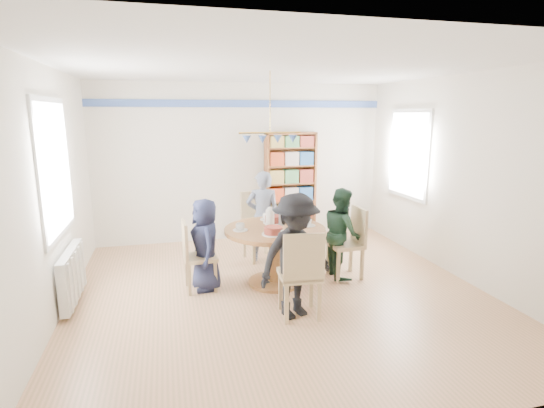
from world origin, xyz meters
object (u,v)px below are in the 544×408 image
object	(u,v)px
person_near	(295,256)
radiator	(72,275)
chair_right	(351,239)
dining_table	(275,242)
person_left	(205,245)
chair_near	(301,271)
bookshelf	(290,187)
person_far	(263,216)
person_right	(342,233)
chair_far	(258,222)
chair_left	(194,253)

from	to	relation	value
person_near	radiator	bearing A→B (deg)	140.56
person_near	chair_right	bearing A→B (deg)	22.16
dining_table	person_left	world-z (taller)	person_left
dining_table	person_left	xyz separation A→B (m)	(-0.89, 0.05, 0.03)
chair_near	person_near	world-z (taller)	person_near
person_near	bookshelf	size ratio (longest dim) A/B	0.73
person_left	chair_near	bearing A→B (deg)	32.73
person_left	bookshelf	bearing A→B (deg)	131.52
person_far	person_near	world-z (taller)	person_far
person_right	person_far	world-z (taller)	person_far
chair_near	dining_table	bearing A→B (deg)	91.49
bookshelf	chair_right	bearing A→B (deg)	-82.77
chair_right	person_far	xyz separation A→B (m)	(-1.01, 0.91, 0.16)
chair_far	person_right	bearing A→B (deg)	-47.18
dining_table	person_left	size ratio (longest dim) A/B	1.11
person_near	chair_far	bearing A→B (deg)	70.82
chair_near	person_left	size ratio (longest dim) A/B	0.85
chair_right	bookshelf	xyz separation A→B (m)	(-0.26, 2.03, 0.39)
chair_left	person_far	bearing A→B (deg)	38.45
person_far	dining_table	bearing A→B (deg)	98.49
dining_table	person_far	size ratio (longest dim) A/B	0.95
person_right	bookshelf	distance (m)	2.01
person_left	dining_table	bearing A→B (deg)	79.16
chair_left	chair_far	distance (m)	1.45
chair_far	bookshelf	size ratio (longest dim) A/B	0.55
chair_near	person_left	distance (m)	1.40
dining_table	chair_near	bearing A→B (deg)	-88.51
person_far	bookshelf	xyz separation A→B (m)	(0.75, 1.12, 0.24)
person_right	person_far	size ratio (longest dim) A/B	0.89
chair_near	person_right	distance (m)	1.40
chair_far	person_near	bearing A→B (deg)	-90.48
dining_table	person_far	world-z (taller)	person_far
radiator	person_left	distance (m)	1.57
chair_far	chair_near	bearing A→B (deg)	-89.29
chair_near	bookshelf	distance (m)	3.16
person_right	person_near	size ratio (longest dim) A/B	0.89
person_right	person_far	xyz separation A→B (m)	(-0.89, 0.86, 0.07)
chair_right	chair_near	size ratio (longest dim) A/B	0.97
person_far	person_near	distance (m)	1.84
chair_left	person_left	distance (m)	0.17
person_near	chair_left	bearing A→B (deg)	117.37
radiator	chair_near	xyz separation A→B (m)	(2.46, -1.00, 0.19)
chair_near	person_right	xyz separation A→B (m)	(0.92, 1.06, 0.07)
radiator	person_near	world-z (taller)	person_near
chair_left	person_left	bearing A→B (deg)	1.70
radiator	dining_table	size ratio (longest dim) A/B	0.77
chair_left	person_left	xyz separation A→B (m)	(0.14, 0.00, 0.09)
chair_far	chair_right	bearing A→B (deg)	-45.14
person_far	person_left	bearing A→B (deg)	53.95
chair_right	person_near	xyz separation A→B (m)	(-1.08, -0.93, 0.16)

